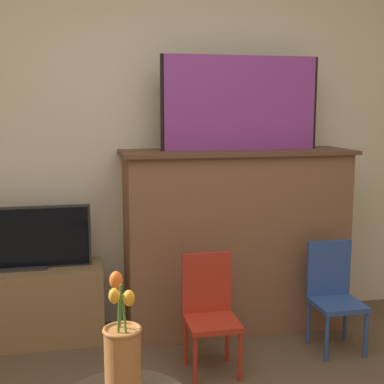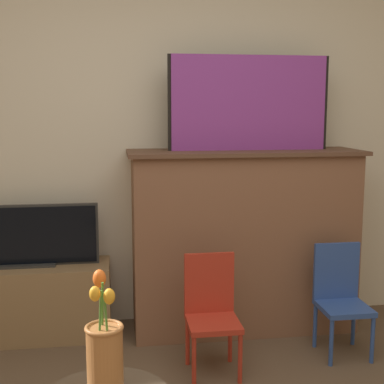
{
  "view_description": "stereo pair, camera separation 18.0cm",
  "coord_description": "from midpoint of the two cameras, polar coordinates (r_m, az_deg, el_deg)",
  "views": [
    {
      "loc": [
        -0.54,
        -1.4,
        1.43
      ],
      "look_at": [
        0.03,
        1.21,
        1.02
      ],
      "focal_mm": 50.0,
      "sensor_mm": 36.0,
      "label": 1
    },
    {
      "loc": [
        -0.36,
        -1.43,
        1.43
      ],
      "look_at": [
        0.03,
        1.21,
        1.02
      ],
      "focal_mm": 50.0,
      "sensor_mm": 36.0,
      "label": 2
    }
  ],
  "objects": [
    {
      "name": "tv_stand",
      "position": [
        3.55,
        -15.45,
        -11.23
      ],
      "size": [
        1.0,
        0.36,
        0.47
      ],
      "color": "olive",
      "rests_on": "ground"
    },
    {
      "name": "chair_blue",
      "position": [
        3.35,
        17.07,
        -10.41
      ],
      "size": [
        0.28,
        0.28,
        0.64
      ],
      "color": "#2D4C99",
      "rests_on": "ground"
    },
    {
      "name": "tv_monitor",
      "position": [
        3.44,
        -15.73,
        -4.62
      ],
      "size": [
        0.87,
        0.12,
        0.39
      ],
      "color": "#2D2D2D",
      "rests_on": "tv_stand"
    },
    {
      "name": "chair_red",
      "position": [
        3.0,
        3.84,
        -12.31
      ],
      "size": [
        0.28,
        0.28,
        0.64
      ],
      "color": "#B22D1E",
      "rests_on": "ground"
    },
    {
      "name": "wall_back",
      "position": [
        3.57,
        -1.17,
        7.52
      ],
      "size": [
        8.0,
        0.06,
        2.7
      ],
      "color": "beige",
      "rests_on": "ground"
    },
    {
      "name": "vase_tulips",
      "position": [
        1.93,
        -6.55,
        -17.06
      ],
      "size": [
        0.13,
        0.14,
        0.45
      ],
      "color": "#AD6B38",
      "rests_on": "side_table"
    },
    {
      "name": "fireplace_mantel",
      "position": [
        3.51,
        6.94,
        -4.92
      ],
      "size": [
        1.48,
        0.49,
        1.17
      ],
      "color": "brown",
      "rests_on": "ground"
    },
    {
      "name": "painting",
      "position": [
        3.42,
        7.64,
        9.39
      ],
      "size": [
        1.03,
        0.03,
        0.59
      ],
      "color": "black",
      "rests_on": "fireplace_mantel"
    }
  ]
}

